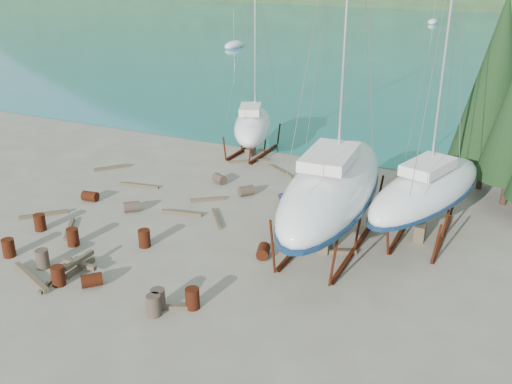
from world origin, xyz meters
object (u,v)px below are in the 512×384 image
at_px(large_sailboat_near, 332,186).
at_px(small_sailboat_shore, 253,125).
at_px(worker, 283,211).
at_px(large_sailboat_far, 427,190).

bearing_deg(large_sailboat_near, small_sailboat_shore, 126.96).
relative_size(large_sailboat_near, worker, 9.92).
distance_m(large_sailboat_far, small_sailboat_shore, 15.68).
xyz_separation_m(large_sailboat_near, worker, (-2.85, 0.86, -2.15)).
height_order(large_sailboat_near, small_sailboat_shore, large_sailboat_near).
height_order(small_sailboat_shore, worker, small_sailboat_shore).
relative_size(large_sailboat_near, small_sailboat_shore, 1.52).
bearing_deg(large_sailboat_far, worker, -145.22).
bearing_deg(worker, large_sailboat_near, -119.97).
bearing_deg(large_sailboat_near, worker, 159.53).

